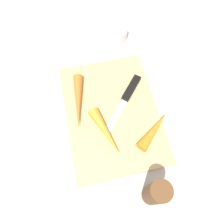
% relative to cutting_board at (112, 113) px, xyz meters
% --- Properties ---
extents(ground_plane, '(1.40, 1.40, 0.00)m').
position_rel_cutting_board_xyz_m(ground_plane, '(0.00, 0.00, -0.01)').
color(ground_plane, '#ADA8A0').
extents(cutting_board, '(0.36, 0.26, 0.01)m').
position_rel_cutting_board_xyz_m(cutting_board, '(0.00, 0.00, 0.00)').
color(cutting_board, tan).
rests_on(cutting_board, ground_plane).
extents(knife, '(0.16, 0.15, 0.01)m').
position_rel_cutting_board_xyz_m(knife, '(-0.05, 0.06, 0.01)').
color(knife, '#B7B7BC').
rests_on(knife, cutting_board).
extents(carrot_medium, '(0.15, 0.07, 0.03)m').
position_rel_cutting_board_xyz_m(carrot_medium, '(0.06, -0.03, 0.02)').
color(carrot_medium, orange).
rests_on(carrot_medium, cutting_board).
extents(carrot_longest, '(0.17, 0.05, 0.03)m').
position_rel_cutting_board_xyz_m(carrot_longest, '(-0.05, -0.09, 0.02)').
color(carrot_longest, orange).
rests_on(carrot_longest, cutting_board).
extents(carrot_shortest, '(0.10, 0.12, 0.03)m').
position_rel_cutting_board_xyz_m(carrot_shortest, '(0.08, 0.10, 0.02)').
color(carrot_shortest, orange).
rests_on(carrot_shortest, cutting_board).
extents(small_bowl, '(0.09, 0.09, 0.04)m').
position_rel_cutting_board_xyz_m(small_bowl, '(-0.28, 0.07, 0.01)').
color(small_bowl, silver).
rests_on(small_bowl, ground_plane).
extents(pepper_grinder, '(0.05, 0.05, 0.14)m').
position_rel_cutting_board_xyz_m(pepper_grinder, '(0.24, 0.04, 0.06)').
color(pepper_grinder, brown).
rests_on(pepper_grinder, ground_plane).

